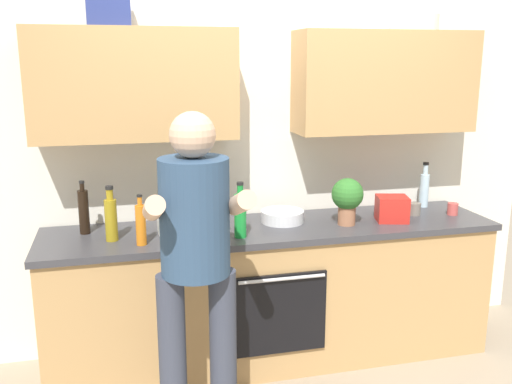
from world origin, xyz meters
TOP-DOWN VIEW (x-y plane):
  - ground_plane at (0.00, 0.00)m, footprint 12.00×12.00m
  - back_wall_unit at (0.00, 0.27)m, footprint 4.00×0.38m
  - counter at (-0.00, -0.00)m, footprint 2.84×0.67m
  - person_standing at (-0.58, -0.66)m, footprint 0.49×0.45m
  - bottle_water at (1.17, 0.21)m, footprint 0.06×0.06m
  - bottle_oil at (-0.98, -0.05)m, footprint 0.07×0.07m
  - bottle_syrup at (-0.46, -0.13)m, footprint 0.06×0.06m
  - bottle_soda at (-0.25, -0.17)m, footprint 0.07×0.07m
  - bottle_juice at (-0.82, -0.17)m, footprint 0.06×0.06m
  - bottle_soy at (-1.14, 0.12)m, footprint 0.06×0.06m
  - cup_stoneware at (0.99, 0.02)m, footprint 0.08×0.08m
  - cup_ceramic at (1.24, -0.04)m, footprint 0.07×0.07m
  - mixing_bowl at (0.08, 0.08)m, footprint 0.28×0.28m
  - knife_block at (-0.37, 0.13)m, footprint 0.10×0.14m
  - potted_herb at (0.46, -0.08)m, footprint 0.20×0.20m
  - grocery_bag_produce at (-0.62, 0.03)m, footprint 0.19×0.15m
  - grocery_bag_crisps at (0.78, -0.07)m, footprint 0.23×0.21m

SIDE VIEW (x-z plane):
  - ground_plane at x=0.00m, z-range 0.00..0.00m
  - counter at x=0.00m, z-range 0.00..0.90m
  - mixing_bowl at x=0.08m, z-range 0.90..0.97m
  - cup_ceramic at x=1.24m, z-range 0.90..0.98m
  - cup_stoneware at x=0.99m, z-range 0.90..0.98m
  - grocery_bag_crisps at x=0.78m, z-range 0.90..1.06m
  - bottle_syrup at x=-0.46m, z-range 0.88..1.11m
  - person_standing at x=-0.58m, z-range 0.16..1.84m
  - grocery_bag_produce at x=-0.62m, z-range 0.90..1.12m
  - bottle_juice at x=-0.82m, z-range 0.88..1.17m
  - knife_block at x=-0.37m, z-range 0.87..1.19m
  - bottle_water at x=1.17m, z-range 0.87..1.19m
  - bottle_oil at x=-0.98m, z-range 0.88..1.20m
  - bottle_soy at x=-1.14m, z-range 0.88..1.20m
  - bottle_soda at x=-0.25m, z-range 0.87..1.21m
  - potted_herb at x=0.46m, z-range 0.93..1.23m
  - back_wall_unit at x=0.00m, z-range 0.25..2.75m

